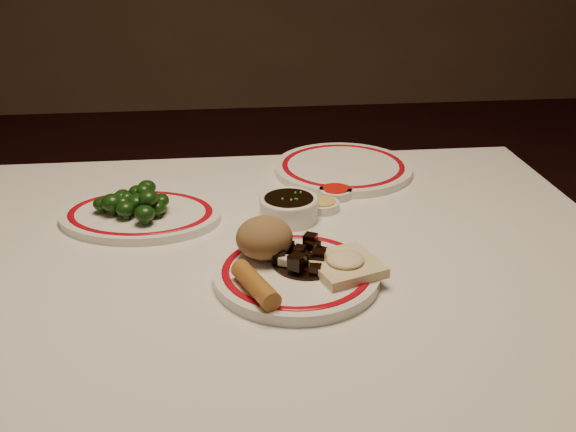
# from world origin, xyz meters

# --- Properties ---
(dining_table) EXTENTS (1.20, 0.90, 0.75)m
(dining_table) POSITION_xyz_m (0.00, 0.00, 0.66)
(dining_table) COLOR white
(dining_table) RESTS_ON ground
(main_plate) EXTENTS (0.33, 0.33, 0.02)m
(main_plate) POSITION_xyz_m (0.04, -0.10, 0.76)
(main_plate) COLOR white
(main_plate) RESTS_ON dining_table
(rice_mound) EXTENTS (0.09, 0.09, 0.06)m
(rice_mound) POSITION_xyz_m (-0.01, -0.05, 0.80)
(rice_mound) COLOR olive
(rice_mound) RESTS_ON main_plate
(spring_roll) EXTENTS (0.07, 0.11, 0.03)m
(spring_roll) POSITION_xyz_m (-0.03, -0.16, 0.78)
(spring_roll) COLOR #A86A29
(spring_roll) RESTS_ON main_plate
(fried_wonton) EXTENTS (0.12, 0.12, 0.03)m
(fried_wonton) POSITION_xyz_m (0.11, -0.11, 0.78)
(fried_wonton) COLOR beige
(fried_wonton) RESTS_ON main_plate
(stirfry_heap) EXTENTS (0.11, 0.11, 0.03)m
(stirfry_heap) POSITION_xyz_m (0.05, -0.09, 0.78)
(stirfry_heap) COLOR black
(stirfry_heap) RESTS_ON main_plate
(broccoli_plate) EXTENTS (0.32, 0.29, 0.02)m
(broccoli_plate) POSITION_xyz_m (-0.22, 0.14, 0.76)
(broccoli_plate) COLOR white
(broccoli_plate) RESTS_ON dining_table
(broccoli_pile) EXTENTS (0.14, 0.12, 0.05)m
(broccoli_pile) POSITION_xyz_m (-0.22, 0.13, 0.79)
(broccoli_pile) COLOR #23471C
(broccoli_pile) RESTS_ON broccoli_plate
(soy_bowl) EXTENTS (0.11, 0.11, 0.04)m
(soy_bowl) POSITION_xyz_m (0.05, 0.11, 0.77)
(soy_bowl) COLOR white
(soy_bowl) RESTS_ON dining_table
(sweet_sour_dish) EXTENTS (0.06, 0.06, 0.02)m
(sweet_sour_dish) POSITION_xyz_m (0.15, 0.20, 0.76)
(sweet_sour_dish) COLOR white
(sweet_sour_dish) RESTS_ON dining_table
(mustard_dish) EXTENTS (0.06, 0.06, 0.02)m
(mustard_dish) POSITION_xyz_m (0.11, 0.15, 0.76)
(mustard_dish) COLOR white
(mustard_dish) RESTS_ON dining_table
(far_plate) EXTENTS (0.35, 0.35, 0.02)m
(far_plate) POSITION_xyz_m (0.19, 0.33, 0.76)
(far_plate) COLOR white
(far_plate) RESTS_ON dining_table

